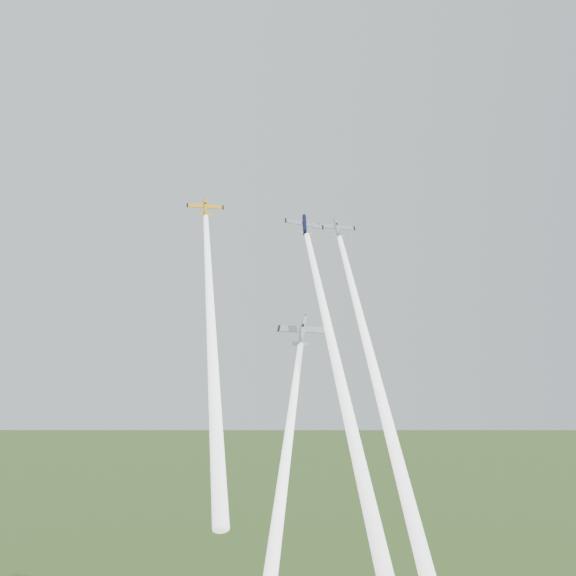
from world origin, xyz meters
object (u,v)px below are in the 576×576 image
Objects in this scene: plane_navy at (305,225)px; plane_silver_right at (337,228)px; plane_yellow at (205,207)px; plane_silver_low at (302,331)px.

plane_silver_right is at bearing 38.29° from plane_navy.
plane_navy is (17.73, -8.50, -4.49)m from plane_yellow.
plane_silver_low is at bearing -104.19° from plane_navy.
plane_yellow reaches higher than plane_navy.
plane_silver_right is (7.84, 5.94, 0.93)m from plane_navy.
plane_navy is at bearing -24.16° from plane_yellow.
plane_yellow reaches higher than plane_silver_low.
plane_navy is 0.85× the size of plane_silver_low.
plane_silver_right is at bearing 74.67° from plane_silver_low.
plane_yellow is 25.94m from plane_silver_right.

